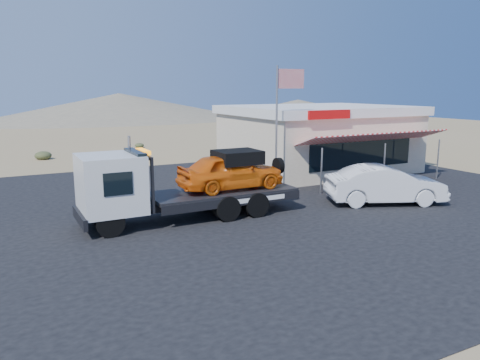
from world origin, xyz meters
The scene contains 6 objects.
ground centered at (0.00, 0.00, 0.00)m, with size 120.00×120.00×0.00m, color #947F54.
asphalt_lot centered at (2.00, 3.00, 0.01)m, with size 32.00×24.00×0.02m, color black.
tow_truck centered at (-0.79, 2.21, 1.51)m, with size 8.36×2.48×2.80m.
white_sedan centered at (7.80, 0.45, 0.85)m, with size 1.76×5.05×1.67m, color silver.
jerky_store centered at (10.50, 8.97, 1.99)m, with size 10.40×9.97×3.90m.
flagpole centered at (4.93, 4.50, 3.76)m, with size 1.55×0.10×6.00m.
Camera 1 is at (-7.07, -14.29, 5.00)m, focal length 35.00 mm.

